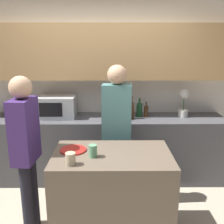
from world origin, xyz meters
name	(u,v)px	position (x,y,z in m)	size (l,w,h in m)	color
back_wall	(98,72)	(0.00, 1.66, 1.54)	(6.40, 0.40, 2.70)	silver
back_counter	(99,148)	(0.00, 1.39, 0.46)	(3.60, 0.62, 0.92)	#4C4C51
kitchen_island	(112,195)	(0.19, 0.17, 0.45)	(1.15, 0.72, 0.91)	brown
microwave	(57,107)	(-0.58, 1.45, 1.07)	(0.52, 0.39, 0.30)	#B7BABC
toaster	(15,111)	(-1.18, 1.45, 1.01)	(0.26, 0.16, 0.18)	black
potted_plant	(184,103)	(1.21, 1.45, 1.12)	(0.14, 0.14, 0.40)	silver
bottle_0	(124,113)	(0.36, 1.31, 1.02)	(0.08, 0.08, 0.25)	maroon
bottle_1	(132,110)	(0.47, 1.34, 1.04)	(0.06, 0.06, 0.32)	#472814
bottle_2	(139,110)	(0.59, 1.45, 1.02)	(0.08, 0.08, 0.27)	#194723
bottle_3	(146,111)	(0.68, 1.43, 1.01)	(0.06, 0.06, 0.22)	#472814
plate_on_island	(73,150)	(-0.20, 0.25, 0.91)	(0.26, 0.26, 0.01)	red
cup_0	(93,151)	(0.01, 0.10, 0.97)	(0.08, 0.08, 0.12)	#61A075
cup_1	(70,159)	(-0.18, -0.07, 0.96)	(0.09, 0.09, 0.11)	tan
person_left	(117,123)	(0.25, 0.79, 1.02)	(0.36, 0.22, 1.71)	black
person_center	(25,144)	(-0.67, 0.25, 0.98)	(0.22, 0.36, 1.65)	black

